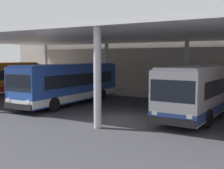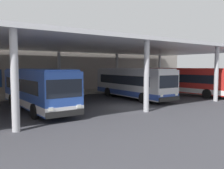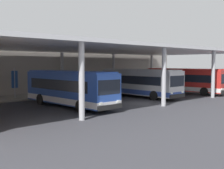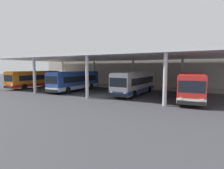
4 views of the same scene
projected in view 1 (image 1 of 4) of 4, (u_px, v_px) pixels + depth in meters
The scene contains 7 objects.
ground_plane at pixel (120, 119), 17.53m from camera, with size 200.00×200.00×0.00m, color #333338.
platform_kerb at pixel (180, 96), 27.62m from camera, with size 42.00×4.50×0.18m, color gray.
station_building_facade at pixel (191, 59), 30.09m from camera, with size 48.00×1.60×7.16m, color #ADA399.
canopy_shelter at pixel (156, 36), 21.77m from camera, with size 40.00×17.00×5.55m.
bus_second_bay at pixel (69, 83), 23.19m from camera, with size 2.75×10.54×3.17m.
bus_middle_bay at pixel (203, 90), 18.58m from camera, with size 3.08×10.64×3.17m.
banner_sign at pixel (107, 74), 30.60m from camera, with size 0.70×0.12×3.20m.
Camera 1 is at (8.30, -15.15, 3.69)m, focal length 46.95 mm.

